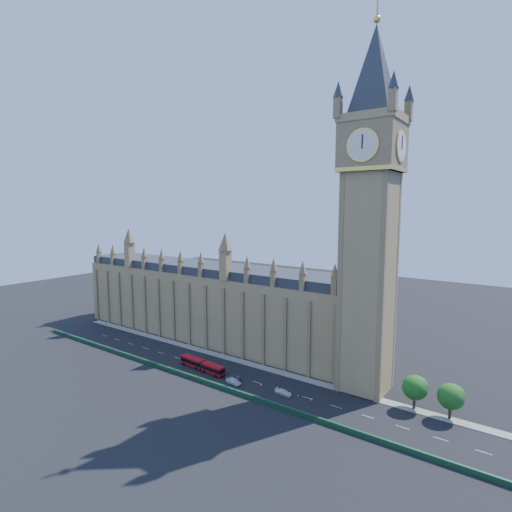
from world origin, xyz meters
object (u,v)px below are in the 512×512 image
Objects in this scene: red_bus at (202,365)px; car_grey at (233,378)px; car_silver at (233,381)px; car_white at (283,392)px.

red_bus is 12.33m from car_grey.
car_silver is (13.85, -2.16, -0.76)m from red_bus.
car_grey is 2.41m from car_silver.
car_white is at bearing -72.13° from car_silver.
car_white is at bearing -94.00° from car_grey.
car_white is (28.62, 0.41, -0.86)m from red_bus.
red_bus is at bearing 91.71° from car_white.
red_bus is 3.70× the size of car_grey.
car_grey is at bearing 3.07° from red_bus.
car_grey is at bearing 47.93° from car_silver.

